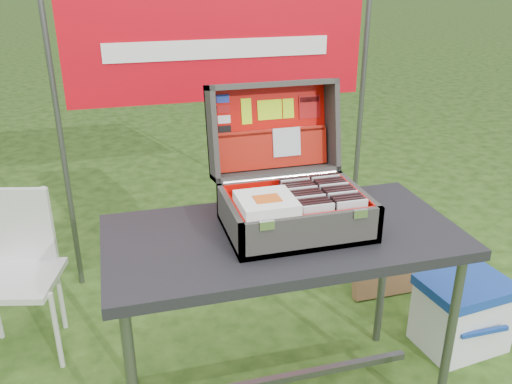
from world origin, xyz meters
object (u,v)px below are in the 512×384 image
object	(u,v)px
chair	(17,282)
cooler	(462,314)
table	(281,323)
cardboard_box	(383,263)
suitcase	(292,163)

from	to	relation	value
chair	cooler	bearing A→B (deg)	0.09
table	chair	world-z (taller)	table
table	cardboard_box	xyz separation A→B (m)	(0.80, 0.64, -0.22)
chair	cardboard_box	size ratio (longest dim) A/B	2.08
suitcase	cooler	bearing A→B (deg)	3.84
suitcase	chair	world-z (taller)	suitcase
suitcase	cooler	xyz separation A→B (m)	(0.90, 0.06, -0.87)
table	suitcase	bearing A→B (deg)	53.09
cardboard_box	table	bearing A→B (deg)	-142.40
cooler	cardboard_box	bearing A→B (deg)	99.46
cooler	cardboard_box	world-z (taller)	cardboard_box
cooler	suitcase	bearing A→B (deg)	177.14
table	cardboard_box	bearing A→B (deg)	38.62
table	chair	distance (m)	1.22
chair	cardboard_box	xyz separation A→B (m)	(1.85, 0.01, -0.20)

